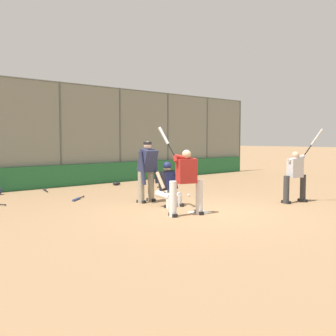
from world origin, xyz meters
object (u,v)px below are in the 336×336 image
batter_at_plate (186,180)px  spare_bat_first_base_side (165,186)px  catcher_behind_plate (169,183)px  spare_bat_third_base_side (77,199)px  baseball_loose (189,195)px  umpire_home (147,170)px  batter_on_deck (296,175)px  fielding_glove_on_dirt (116,184)px  spare_bat_near_backstop (45,190)px

batter_at_plate → spare_bat_first_base_side: bearing=-109.2°
catcher_behind_plate → spare_bat_third_base_side: bearing=-71.8°
catcher_behind_plate → spare_bat_first_base_side: 4.49m
spare_bat_third_base_side → baseball_loose: size_ratio=9.67×
umpire_home → catcher_behind_plate: bearing=81.8°
spare_bat_third_base_side → spare_bat_first_base_side: 4.19m
umpire_home → spare_bat_third_base_side: size_ratio=2.42×
batter_on_deck → fielding_glove_on_dirt: bearing=114.2°
batter_at_plate → fielding_glove_on_dirt: size_ratio=6.17×
fielding_glove_on_dirt → baseball_loose: 4.01m
catcher_behind_plate → fielding_glove_on_dirt: (-1.76, -5.01, -0.56)m
catcher_behind_plate → baseball_loose: catcher_behind_plate is taller
spare_bat_third_base_side → baseball_loose: bearing=110.9°
spare_bat_third_base_side → spare_bat_first_base_side: same height
umpire_home → batter_on_deck: bearing=130.2°
catcher_behind_plate → batter_on_deck: batter_on_deck is taller
baseball_loose → catcher_behind_plate: bearing=30.0°
batter_on_deck → spare_bat_third_base_side: batter_on_deck is taller
batter_at_plate → fielding_glove_on_dirt: batter_at_plate is taller
batter_at_plate → batter_on_deck: batter_on_deck is taller
umpire_home → spare_bat_third_base_side: (1.28, -1.72, -0.90)m
spare_bat_near_backstop → catcher_behind_plate: bearing=-152.7°
spare_bat_first_base_side → baseball_loose: 2.66m
umpire_home → spare_bat_near_backstop: (1.09, -4.31, -0.90)m
batter_on_deck → spare_bat_first_base_side: 5.36m
umpire_home → fielding_glove_on_dirt: umpire_home is taller
batter_at_plate → batter_on_deck: bearing=-173.9°
umpire_home → batter_on_deck: 4.19m
batter_at_plate → batter_on_deck: 3.70m
umpire_home → fielding_glove_on_dirt: bearing=-120.1°
umpire_home → baseball_loose: bearing=174.6°
spare_bat_third_base_side → fielding_glove_on_dirt: size_ratio=2.11×
batter_at_plate → catcher_behind_plate: 1.29m
catcher_behind_plate → spare_bat_near_backstop: catcher_behind_plate is taller
fielding_glove_on_dirt → catcher_behind_plate: bearing=70.7°
catcher_behind_plate → batter_on_deck: 3.63m
spare_bat_first_base_side → fielding_glove_on_dirt: bearing=107.0°
catcher_behind_plate → spare_bat_near_backstop: size_ratio=1.51×
spare_bat_near_backstop → fielding_glove_on_dirt: 2.84m
catcher_behind_plate → spare_bat_third_base_side: size_ratio=1.67×
spare_bat_first_base_side → catcher_behind_plate: bearing=-147.9°
catcher_behind_plate → umpire_home: (-0.02, -0.95, 0.31)m
spare_bat_third_base_side → baseball_loose: 3.42m
spare_bat_first_base_side → baseball_loose: baseball_loose is taller
batter_on_deck → baseball_loose: batter_on_deck is taller
spare_bat_first_base_side → baseball_loose: bearing=-133.2°
catcher_behind_plate → umpire_home: bearing=-98.2°
fielding_glove_on_dirt → baseball_loose: bearing=89.6°
umpire_home → baseball_loose: size_ratio=23.38×
catcher_behind_plate → baseball_loose: bearing=-157.0°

